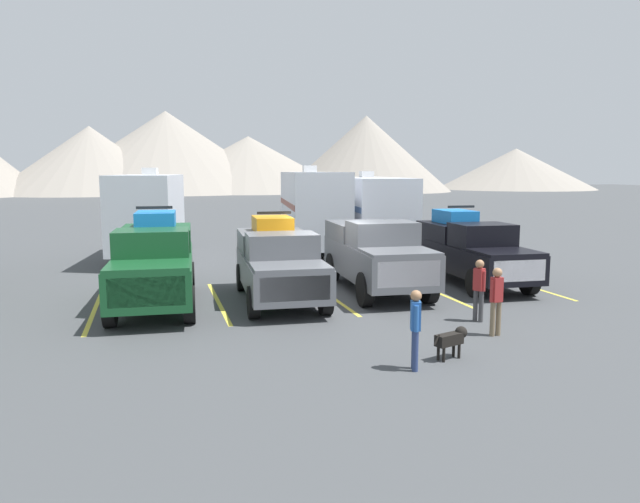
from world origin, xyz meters
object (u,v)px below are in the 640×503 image
camper_trailer_b (313,207)px  person_c (479,286)px  pickup_truck_b (278,261)px  camper_trailer_c (371,209)px  camper_trailer_a (148,212)px  person_b (496,297)px  pickup_truck_c (375,253)px  pickup_truck_d (470,249)px  dog (453,338)px  pickup_truck_a (155,261)px  person_a (415,324)px

camper_trailer_b → person_c: camper_trailer_b is taller
pickup_truck_b → camper_trailer_c: 11.44m
camper_trailer_a → person_c: 15.03m
camper_trailer_b → person_b: bearing=-88.4°
pickup_truck_b → camper_trailer_b: size_ratio=0.61×
camper_trailer_b → pickup_truck_c: bearing=-92.4°
pickup_truck_d → person_c: 5.20m
pickup_truck_d → person_c: size_ratio=3.66×
pickup_truck_b → dog: (2.21, -6.23, -0.73)m
pickup_truck_a → camper_trailer_c: (9.90, 9.13, 0.72)m
pickup_truck_a → pickup_truck_c: size_ratio=1.02×
camper_trailer_b → dog: 15.56m
camper_trailer_a → person_c: (7.85, -12.76, -1.13)m
pickup_truck_d → person_c: (-2.44, -4.58, -0.26)m
person_a → pickup_truck_b: bearing=100.2°
camper_trailer_c → dog: 16.28m
pickup_truck_b → dog: size_ratio=6.40×
person_b → person_a: bearing=-149.7°
person_c → dog: (-2.04, -2.43, -0.48)m
pickup_truck_c → pickup_truck_a: bearing=-178.2°
pickup_truck_b → pickup_truck_d: size_ratio=0.95×
camper_trailer_b → person_b: (0.39, -14.23, -1.18)m
pickup_truck_d → dog: 8.35m
pickup_truck_c → pickup_truck_d: 3.52m
camper_trailer_c → person_c: size_ratio=5.77×
camper_trailer_c → dog: bearing=-105.2°
pickup_truck_b → person_b: bearing=-52.0°
pickup_truck_c → person_c: pickup_truck_c is taller
pickup_truck_a → camper_trailer_b: 11.36m
camper_trailer_b → camper_trailer_c: 2.93m
camper_trailer_c → person_b: camper_trailer_c is taller
pickup_truck_b → person_c: size_ratio=3.50×
pickup_truck_c → camper_trailer_b: (0.37, 8.71, 0.90)m
person_a → dog: person_a is taller
pickup_truck_b → camper_trailer_b: (3.55, 9.18, 0.95)m
pickup_truck_d → camper_trailer_a: camper_trailer_a is taller
camper_trailer_b → person_a: (-2.36, -15.83, -1.21)m
pickup_truck_c → camper_trailer_b: bearing=87.6°
camper_trailer_a → person_b: 15.94m
pickup_truck_c → person_b: pickup_truck_c is taller
pickup_truck_a → person_b: (7.38, -5.32, -0.34)m
pickup_truck_d → person_b: pickup_truck_d is taller
pickup_truck_d → person_a: pickup_truck_d is taller
person_a → pickup_truck_d: bearing=53.5°
person_c → person_b: bearing=-103.9°
pickup_truck_b → pickup_truck_a: bearing=175.5°
person_c → dog: 3.21m
camper_trailer_b → person_c: bearing=-86.9°
camper_trailer_a → person_a: camper_trailer_a is taller
pickup_truck_d → camper_trailer_a: size_ratio=0.74×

